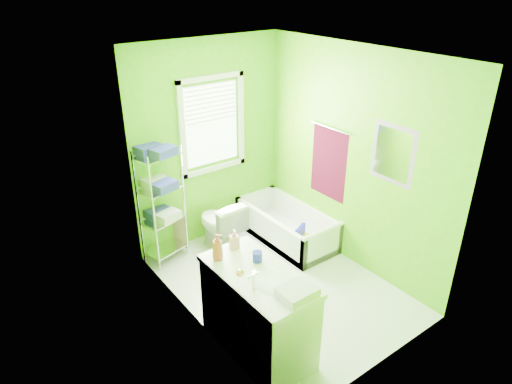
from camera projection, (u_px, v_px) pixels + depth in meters
ground at (279, 285)px, 5.27m from camera, size 2.90×2.90×0.00m
room_envelope at (283, 161)px, 4.59m from camera, size 2.14×2.94×2.62m
window at (212, 120)px, 5.61m from camera, size 0.92×0.05×1.22m
door at (260, 295)px, 3.56m from camera, size 0.09×0.80×2.00m
right_wall_decor at (353, 159)px, 5.23m from camera, size 0.04×1.48×1.17m
bathtub at (288, 230)px, 6.09m from camera, size 0.67×1.43×0.46m
toilet at (220, 225)px, 5.77m from camera, size 0.42×0.73×0.74m
vanity at (258, 309)px, 4.21m from camera, size 0.59×1.15×1.13m
wire_shelf_unit at (161, 193)px, 5.39m from camera, size 0.55×0.45×1.49m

